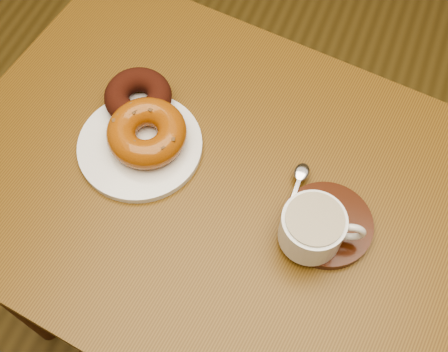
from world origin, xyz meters
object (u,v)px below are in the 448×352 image
(saucer, at_px, (327,225))
(coffee_cup, at_px, (313,228))
(donut_plate, at_px, (140,146))
(cafe_table, at_px, (213,211))

(saucer, relative_size, coffee_cup, 1.14)
(coffee_cup, bearing_deg, donut_plate, 156.00)
(saucer, bearing_deg, coffee_cup, -119.11)
(cafe_table, relative_size, saucer, 6.63)
(cafe_table, xyz_separation_m, coffee_cup, (0.17, -0.04, 0.17))
(coffee_cup, bearing_deg, saucer, 47.02)
(cafe_table, bearing_deg, donut_plate, -177.12)
(donut_plate, relative_size, saucer, 1.46)
(saucer, bearing_deg, donut_plate, 175.81)
(cafe_table, bearing_deg, coffee_cup, -7.64)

